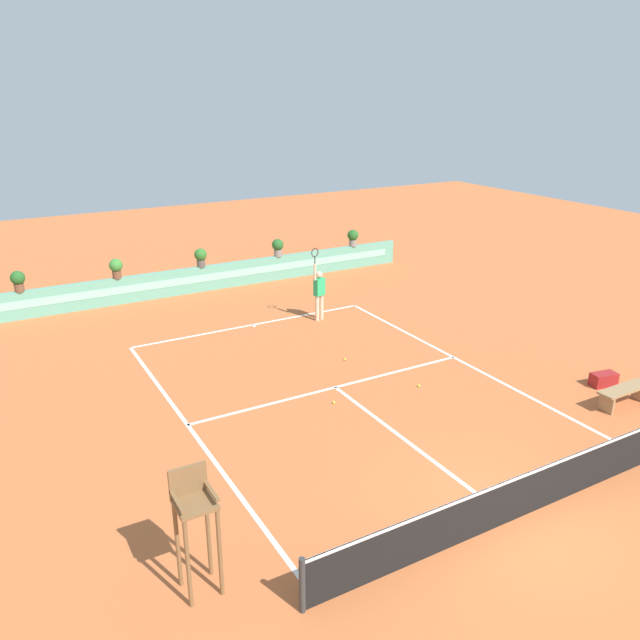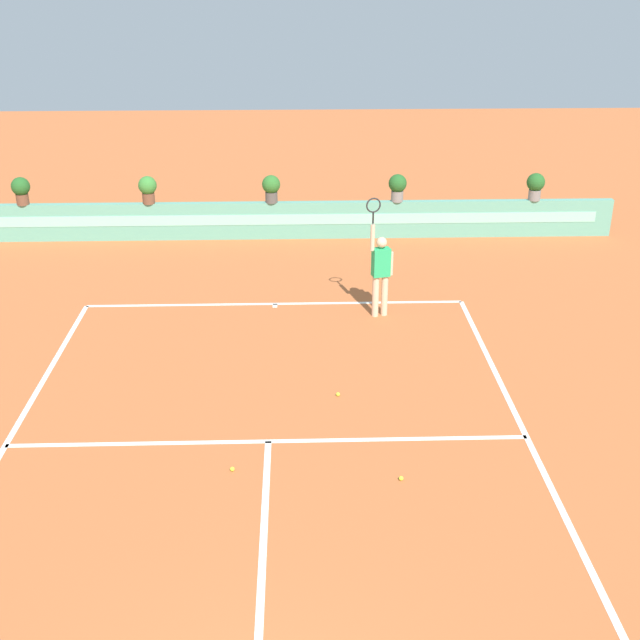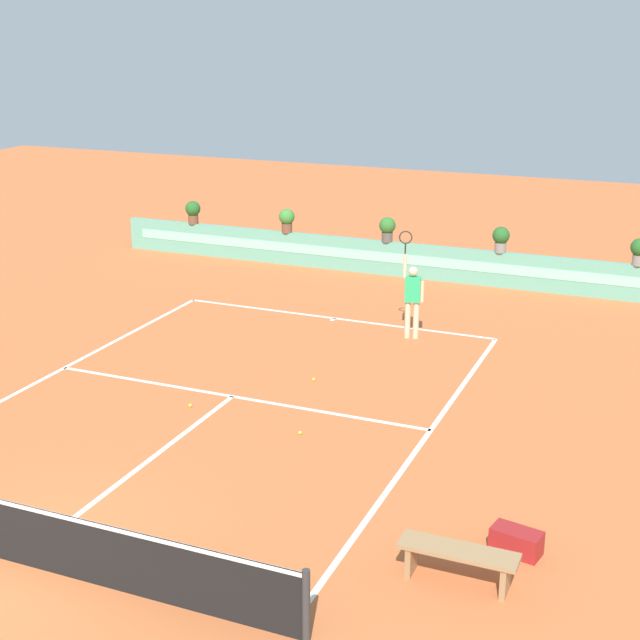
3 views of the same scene
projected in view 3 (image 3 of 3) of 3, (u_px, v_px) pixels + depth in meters
The scene contains 15 objects.
ground_plane at pixel (223, 404), 17.96m from camera, with size 60.00×60.00×0.00m, color #BC6033.
court_lines at pixel (240, 391), 18.59m from camera, with size 8.32×11.94×0.01m.
net at pixel (12, 530), 12.55m from camera, with size 8.92×0.10×1.00m.
back_wall_barrier at pixel (392, 259), 26.91m from camera, with size 18.00×0.21×1.00m.
bench_courtside at pixel (458, 558), 12.14m from camera, with size 1.60×0.44×0.51m.
gear_bag at pixel (516, 541), 12.89m from camera, with size 0.70×0.36×0.36m, color maroon.
tennis_player at pixel (412, 295), 21.39m from camera, with size 0.61×0.30×2.58m.
tennis_ball_near_baseline at pixel (314, 379), 19.10m from camera, with size 0.07×0.07×0.07m, color #CCE033.
tennis_ball_mid_court at pixel (300, 433), 16.62m from camera, with size 0.07×0.07×0.07m, color #CCE033.
tennis_ball_by_sideline at pixel (190, 405), 17.81m from camera, with size 0.07×0.07×0.07m, color #CCE033.
potted_plant_centre at pixel (387, 228), 26.69m from camera, with size 0.48×0.48×0.72m.
potted_plant_far_left at pixel (193, 211), 29.09m from camera, with size 0.48×0.48×0.72m.
potted_plant_left at pixel (287, 219), 27.88m from camera, with size 0.48×0.48×0.72m.
potted_plant_right at pixel (501, 238), 25.46m from camera, with size 0.48×0.48×0.72m.
potted_plant_far_right at pixel (640, 250), 24.11m from camera, with size 0.48×0.48×0.72m.
Camera 3 is at (8.17, -8.53, 7.15)m, focal length 51.39 mm.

